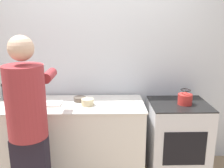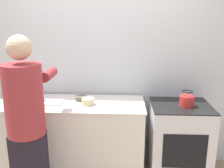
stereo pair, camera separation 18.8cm
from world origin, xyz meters
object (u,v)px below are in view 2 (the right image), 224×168
cutting_board (49,102)px  canister_jar (14,89)px  oven (179,141)px  person (26,120)px  bowl_prep (88,102)px  knife (47,101)px  kettle (187,100)px

cutting_board → canister_jar: 0.55m
oven → cutting_board: size_ratio=2.90×
person → cutting_board: (0.05, 0.54, -0.01)m
person → bowl_prep: (0.50, 0.51, 0.01)m
cutting_board → knife: size_ratio=1.32×
person → canister_jar: bearing=120.5°
person → knife: bearing=87.6°
kettle → bowl_prep: size_ratio=1.25×
person → knife: (0.02, 0.56, -0.00)m
person → cutting_board: person is taller
cutting_board → canister_jar: (-0.50, 0.22, 0.08)m
knife → kettle: size_ratio=1.36×
canister_jar → person: bearing=-59.5°
knife → kettle: kettle is taller
knife → canister_jar: size_ratio=1.27×
canister_jar → bowl_prep: bearing=-14.5°
canister_jar → cutting_board: bearing=-23.5°
knife → oven: bearing=17.5°
cutting_board → knife: knife is taller
oven → person: bearing=-160.1°
knife → canister_jar: 0.51m
knife → bowl_prep: 0.48m
oven → cutting_board: (-1.49, -0.01, 0.46)m
oven → knife: bearing=179.8°
cutting_board → knife: bearing=144.7°
person → kettle: person is taller
oven → canister_jar: (-1.99, 0.20, 0.54)m
person → kettle: 1.67m
canister_jar → knife: bearing=-22.7°
oven → knife: knife is taller
oven → knife: size_ratio=3.81×
knife → kettle: bearing=16.3°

